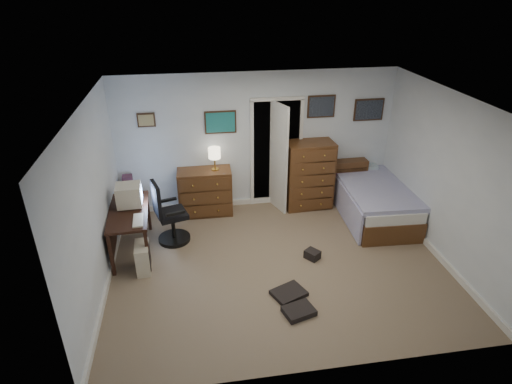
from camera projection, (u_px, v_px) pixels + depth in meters
floor at (278, 264)px, 6.51m from camera, size 5.00×4.00×0.02m
computer_desk at (124, 220)px, 6.57m from camera, size 0.65×1.29×0.73m
crt_monitor at (129, 195)px, 6.56m from camera, size 0.39×0.37×0.35m
keyboard at (138, 220)px, 6.22m from camera, size 0.17×0.40×0.02m
pc_tower at (143, 258)px, 6.28m from camera, size 0.22×0.42×0.44m
office_chair at (169, 219)px, 6.88m from camera, size 0.65×0.65×1.08m
media_stack at (130, 197)px, 7.58m from camera, size 0.17×0.17×0.83m
low_dresser at (205, 192)px, 7.74m from camera, size 0.96×0.50×0.85m
table_lamp at (214, 154)px, 7.44m from camera, size 0.22×0.22×0.41m
doorway at (273, 148)px, 8.11m from camera, size 0.96×1.12×2.05m
tall_dresser at (308, 175)px, 7.89m from camera, size 0.89×0.56×1.27m
headboard_bookcase at (342, 180)px, 8.19m from camera, size 0.91×0.25×0.82m
bed at (372, 199)px, 7.72m from camera, size 1.20×2.13×0.68m
wall_posters at (289, 114)px, 7.54m from camera, size 4.38×0.04×0.60m
floor_clutter at (298, 290)px, 5.90m from camera, size 0.95×1.48×0.14m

